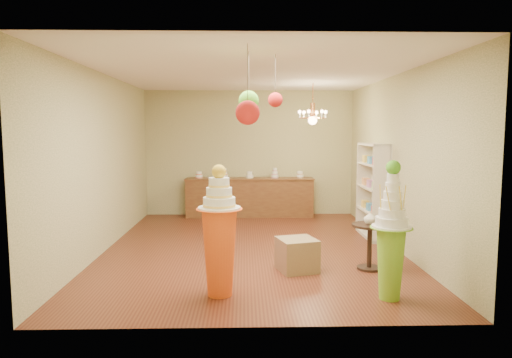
{
  "coord_description": "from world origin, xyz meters",
  "views": [
    {
      "loc": [
        -0.13,
        -7.8,
        2.03
      ],
      "look_at": [
        0.08,
        0.0,
        1.21
      ],
      "focal_mm": 32.0,
      "sensor_mm": 36.0,
      "label": 1
    }
  ],
  "objects_px": {
    "pedestal_green": "(391,245)",
    "sideboard": "(250,196)",
    "pedestal_orange": "(220,241)",
    "round_table": "(370,240)"
  },
  "relations": [
    {
      "from": "pedestal_green",
      "to": "sideboard",
      "type": "distance_m",
      "value": 5.7
    },
    {
      "from": "pedestal_orange",
      "to": "pedestal_green",
      "type": "bearing_deg",
      "value": -5.26
    },
    {
      "from": "pedestal_orange",
      "to": "sideboard",
      "type": "xyz_separation_m",
      "value": [
        0.43,
        5.26,
        -0.21
      ]
    },
    {
      "from": "sideboard",
      "to": "pedestal_orange",
      "type": "bearing_deg",
      "value": -94.7
    },
    {
      "from": "pedestal_green",
      "to": "sideboard",
      "type": "height_order",
      "value": "pedestal_green"
    },
    {
      "from": "sideboard",
      "to": "pedestal_green",
      "type": "bearing_deg",
      "value": -73.31
    },
    {
      "from": "pedestal_green",
      "to": "pedestal_orange",
      "type": "relative_size",
      "value": 1.04
    },
    {
      "from": "sideboard",
      "to": "round_table",
      "type": "xyz_separation_m",
      "value": [
        1.71,
        -4.26,
        -0.04
      ]
    },
    {
      "from": "round_table",
      "to": "pedestal_green",
      "type": "bearing_deg",
      "value": -93.8
    },
    {
      "from": "pedestal_green",
      "to": "pedestal_orange",
      "type": "xyz_separation_m",
      "value": [
        -2.07,
        0.19,
        0.01
      ]
    }
  ]
}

